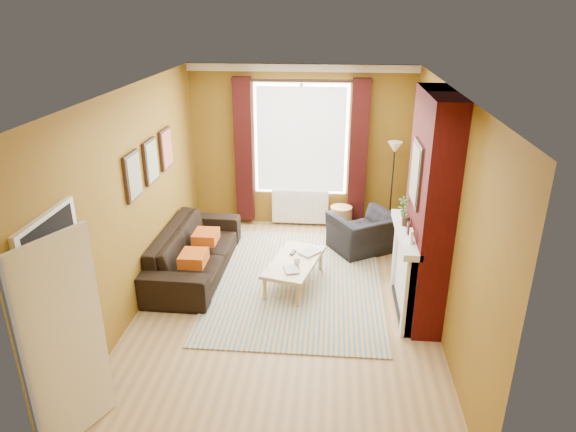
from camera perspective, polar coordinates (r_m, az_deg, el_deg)
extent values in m
plane|color=olive|center=(6.94, -0.19, -9.61)|extent=(5.50, 5.50, 0.00)
cube|color=brown|center=(8.93, 1.46, 7.58)|extent=(3.80, 0.02, 2.80)
cube|color=brown|center=(3.89, -4.10, -13.43)|extent=(3.80, 0.02, 2.80)
cube|color=brown|center=(6.43, 16.90, 0.64)|extent=(0.02, 5.50, 2.80)
cube|color=brown|center=(6.75, -16.49, 1.71)|extent=(0.02, 5.50, 2.80)
cube|color=silver|center=(5.95, -0.22, 13.91)|extent=(3.80, 5.50, 0.01)
cube|color=#430A09|center=(6.40, 15.37, 0.69)|extent=(0.35, 1.40, 2.80)
cube|color=white|center=(6.71, 12.99, -6.00)|extent=(0.12, 1.30, 1.10)
cube|color=white|center=(6.48, 12.96, -1.86)|extent=(0.22, 1.40, 0.08)
cube|color=white|center=(6.23, 13.43, -8.76)|extent=(0.16, 0.14, 1.04)
cube|color=white|center=(7.24, 12.27, -4.04)|extent=(0.16, 0.14, 1.04)
cube|color=black|center=(6.77, 13.17, -6.75)|extent=(0.06, 0.80, 0.90)
cube|color=black|center=(6.97, 12.70, -9.77)|extent=(0.20, 1.00, 0.06)
cube|color=white|center=(6.11, 13.53, -2.17)|extent=(0.03, 0.12, 0.16)
cube|color=black|center=(6.34, 13.24, -1.32)|extent=(0.03, 0.10, 0.14)
cylinder|color=black|center=(6.58, 12.96, -0.53)|extent=(0.10, 0.10, 0.12)
cube|color=black|center=(6.22, 14.07, 4.61)|extent=(0.03, 0.60, 0.75)
cube|color=#AB7839|center=(6.21, 13.88, 4.62)|extent=(0.01, 0.52, 0.66)
cube|color=white|center=(8.64, 1.53, 16.14)|extent=(3.80, 0.08, 0.12)
cube|color=white|center=(8.86, 1.46, 8.47)|extent=(1.60, 0.04, 1.90)
cube|color=white|center=(8.82, 1.44, 8.41)|extent=(1.50, 0.02, 1.80)
cube|color=white|center=(8.84, 1.45, 8.44)|extent=(0.06, 0.04, 1.90)
cube|color=#370D0C|center=(8.94, -4.92, 7.19)|extent=(0.30, 0.16, 2.50)
cube|color=#370D0C|center=(8.82, 7.82, 6.85)|extent=(0.30, 0.16, 2.50)
cylinder|color=black|center=(8.58, 1.48, 14.82)|extent=(2.30, 0.05, 0.05)
cube|color=white|center=(9.16, 1.36, 1.05)|extent=(1.00, 0.10, 0.60)
cube|color=white|center=(9.14, -1.49, 1.01)|extent=(0.04, 0.03, 0.56)
cube|color=white|center=(9.13, -0.80, 0.99)|extent=(0.04, 0.03, 0.56)
cube|color=white|center=(9.12, -0.11, 0.96)|extent=(0.04, 0.03, 0.56)
cube|color=white|center=(9.11, 0.58, 0.94)|extent=(0.04, 0.03, 0.56)
cube|color=white|center=(9.10, 1.27, 0.92)|extent=(0.04, 0.03, 0.56)
cube|color=white|center=(9.09, 1.96, 0.90)|extent=(0.04, 0.03, 0.56)
cube|color=white|center=(9.09, 2.65, 0.87)|extent=(0.04, 0.03, 0.56)
cube|color=white|center=(9.09, 3.34, 0.85)|extent=(0.04, 0.03, 0.56)
cube|color=white|center=(9.08, 4.04, 0.82)|extent=(0.04, 0.03, 0.56)
cube|color=black|center=(6.54, -16.88, 4.27)|extent=(0.04, 0.44, 0.58)
cube|color=orange|center=(6.53, -16.67, 4.27)|extent=(0.01, 0.38, 0.52)
cube|color=black|center=(7.12, -15.02, 5.91)|extent=(0.04, 0.44, 0.58)
cube|color=#318C2E|center=(7.11, -14.83, 5.91)|extent=(0.01, 0.38, 0.52)
cube|color=black|center=(7.71, -13.43, 7.29)|extent=(0.04, 0.44, 0.58)
cube|color=#C23051|center=(7.70, -13.25, 7.29)|extent=(0.01, 0.38, 0.52)
cube|color=white|center=(5.25, -23.68, -10.36)|extent=(0.05, 0.94, 2.06)
cube|color=black|center=(5.24, -23.49, -10.39)|extent=(0.02, 0.80, 1.98)
cube|color=white|center=(4.90, -23.58, -12.81)|extent=(0.37, 0.74, 1.98)
imported|color=#3B7032|center=(6.82, 12.72, 1.02)|extent=(0.14, 0.10, 0.27)
cube|color=#AB440E|center=(7.04, -10.45, -4.63)|extent=(0.34, 0.40, 0.16)
cube|color=#AB440E|center=(7.65, -9.11, -2.28)|extent=(0.34, 0.40, 0.16)
cube|color=teal|center=(7.42, 0.93, -7.27)|extent=(2.41, 3.33, 0.02)
imported|color=black|center=(7.67, -10.29, -3.79)|extent=(0.95, 2.34, 0.68)
imported|color=black|center=(8.28, 8.40, -1.87)|extent=(1.26, 1.22, 0.62)
cube|color=tan|center=(7.17, 0.70, -5.12)|extent=(0.86, 1.28, 0.05)
cylinder|color=tan|center=(6.90, -2.60, -8.17)|extent=(0.06, 0.06, 0.34)
cylinder|color=tan|center=(6.76, 1.15, -8.85)|extent=(0.06, 0.06, 0.34)
cylinder|color=tan|center=(7.77, 0.30, -4.44)|extent=(0.06, 0.06, 0.34)
cylinder|color=tan|center=(7.65, 3.65, -4.96)|extent=(0.06, 0.06, 0.34)
cylinder|color=#A17745|center=(8.95, 5.90, -0.38)|extent=(0.47, 0.47, 0.47)
cylinder|color=black|center=(9.06, 11.05, -1.91)|extent=(0.27, 0.27, 0.03)
cylinder|color=black|center=(8.78, 11.41, 2.67)|extent=(0.03, 0.03, 1.51)
cone|color=beige|center=(8.56, 11.80, 7.49)|extent=(0.27, 0.27, 0.18)
imported|color=#999999|center=(6.88, -0.40, -6.04)|extent=(0.24, 0.29, 0.02)
imported|color=#999999|center=(7.43, 1.82, -3.76)|extent=(0.36, 0.37, 0.02)
imported|color=#999999|center=(7.00, 1.00, -5.20)|extent=(0.13, 0.13, 0.09)
cube|color=#29292C|center=(7.35, 0.56, -4.08)|extent=(0.09, 0.17, 0.02)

